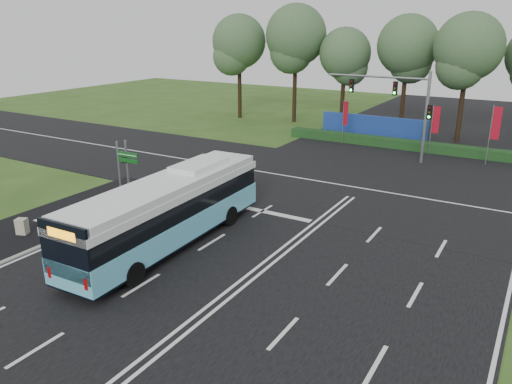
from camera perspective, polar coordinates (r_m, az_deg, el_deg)
ground at (r=23.23m, az=1.65°, el=-7.55°), size 120.00×120.00×0.00m
road_main at (r=23.22m, az=1.65°, el=-7.51°), size 20.00×120.00×0.04m
road_cross at (r=33.49m, az=11.68°, el=0.44°), size 120.00×14.00×0.05m
bike_path at (r=29.09m, az=-23.60°, el=-3.58°), size 5.00×18.00×0.06m
kerb_strip at (r=27.26m, az=-20.60°, el=-4.59°), size 0.25×18.00×0.12m
city_bus at (r=24.18m, az=-9.92°, el=-2.11°), size 3.00×12.53×3.58m
pedestrian_signal at (r=31.42m, az=-14.55°, el=2.78°), size 0.34×0.43×3.65m
street_sign at (r=29.63m, az=-14.94°, el=2.80°), size 1.54×0.13×3.94m
utility_cabinet at (r=28.16m, az=-25.17°, el=-3.62°), size 0.66×0.61×0.88m
banner_flag_left at (r=45.40m, az=10.13°, el=8.59°), size 0.54×0.28×3.92m
banner_flag_mid at (r=43.36m, az=19.75°, el=7.49°), size 0.61×0.09×4.11m
banner_flag_right at (r=41.56m, az=25.60°, el=6.74°), size 0.68×0.11×4.59m
traffic_light_gantry at (r=40.39m, az=16.48°, el=9.91°), size 8.41×0.28×7.00m
hedge at (r=45.03m, az=17.05°, el=5.15°), size 22.00×1.20×0.80m
blue_hoarding at (r=48.28m, az=13.25°, el=7.19°), size 10.00×0.30×2.20m
eucalyptus_row at (r=51.32m, az=14.85°, el=15.78°), size 42.27×8.87×12.41m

